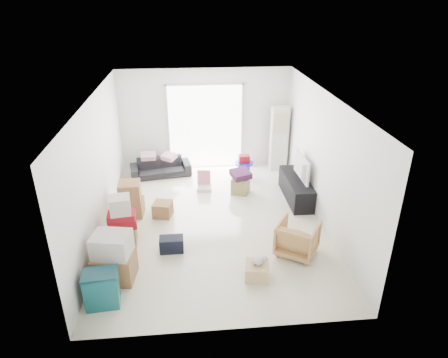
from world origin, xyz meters
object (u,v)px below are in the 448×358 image
sofa (160,165)px  armchair (298,237)px  ac_tower (279,138)px  storage_bins (102,289)px  ottoman (240,185)px  kids_table (244,162)px  tv_console (296,188)px  television (297,176)px  wood_crate (257,271)px

sofa → armchair: bearing=-63.6°
ac_tower → armchair: size_ratio=2.43×
ac_tower → storage_bins: ac_tower is taller
storage_bins → ottoman: size_ratio=1.57×
sofa → kids_table: (2.18, -0.32, 0.13)m
tv_console → television: television is taller
ac_tower → armchair: ac_tower is taller
tv_console → ottoman: tv_console is taller
sofa → ottoman: 2.31m
armchair → storage_bins: 3.52m
ottoman → storage_bins: bearing=-126.3°
armchair → tv_console: bearing=-72.1°
tv_console → storage_bins: (-3.90, -3.17, 0.04)m
sofa → armchair: (2.70, -3.76, 0.05)m
ac_tower → television: bearing=-88.4°
storage_bins → wood_crate: (2.51, 0.41, -0.17)m
tv_console → wood_crate: 3.09m
ottoman → kids_table: bearing=76.7°
tv_console → storage_bins: 5.03m
tv_console → kids_table: bearing=128.9°
ac_tower → storage_bins: size_ratio=2.86×
television → ottoman: bearing=69.3°
ottoman → wood_crate: ottoman is taller
ac_tower → ottoman: ac_tower is taller
sofa → armchair: size_ratio=2.18×
television → kids_table: television is taller
tv_console → television: size_ratio=1.64×
sofa → storage_bins: (-0.67, -4.80, 0.00)m
ac_tower → television: (0.05, -1.78, -0.29)m
ac_tower → sofa: size_ratio=1.12×
tv_console → ac_tower: bearing=91.6°
television → ottoman: size_ratio=2.47×
storage_bins → television: bearing=39.1°
sofa → wood_crate: size_ratio=3.88×
storage_bins → wood_crate: bearing=9.3°
storage_bins → ottoman: bearing=53.7°
ottoman → wood_crate: bearing=-92.5°
tv_console → kids_table: 1.68m
ottoman → wood_crate: 3.19m
storage_bins → wood_crate: size_ratio=1.52×
tv_console → sofa: sofa is taller
ottoman → kids_table: kids_table is taller
tv_console → armchair: (-0.54, -2.13, 0.10)m
storage_bins → ac_tower: bearing=52.1°
television → kids_table: bearing=36.9°
armchair → kids_table: 3.47m
ottoman → television: bearing=-18.7°
wood_crate → armchair: bearing=36.2°
tv_console → ottoman: (-1.26, 0.43, -0.07)m
sofa → wood_crate: sofa is taller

